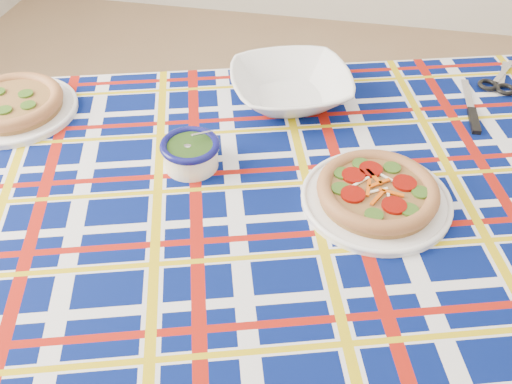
% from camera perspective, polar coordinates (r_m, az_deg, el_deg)
% --- Properties ---
extents(floor, '(4.00, 4.00, 0.00)m').
position_cam_1_polar(floor, '(1.68, 7.87, -13.73)').
color(floor, '#8C6948').
rests_on(floor, ground).
extents(dining_table, '(1.67, 1.31, 0.69)m').
position_cam_1_polar(dining_table, '(1.06, 1.65, -3.71)').
color(dining_table, brown).
rests_on(dining_table, floor).
extents(tablecloth, '(1.71, 1.34, 0.10)m').
position_cam_1_polar(tablecloth, '(1.04, 1.67, -2.84)').
color(tablecloth, '#041150').
rests_on(tablecloth, dining_table).
extents(main_focaccia_plate, '(0.34, 0.34, 0.05)m').
position_cam_1_polar(main_focaccia_plate, '(1.01, 12.06, 0.09)').
color(main_focaccia_plate, olive).
rests_on(main_focaccia_plate, tablecloth).
extents(pesto_bowl, '(0.14, 0.14, 0.07)m').
position_cam_1_polar(pesto_bowl, '(1.07, -6.57, 4.04)').
color(pesto_bowl, '#18330E').
rests_on(pesto_bowl, tablecloth).
extents(serving_bowl, '(0.33, 0.33, 0.06)m').
position_cam_1_polar(serving_bowl, '(1.25, 3.48, 10.45)').
color(serving_bowl, white).
rests_on(serving_bowl, tablecloth).
extents(second_focaccia_plate, '(0.32, 0.32, 0.05)m').
position_cam_1_polar(second_focaccia_plate, '(1.32, -23.21, 8.20)').
color(second_focaccia_plate, olive).
rests_on(second_focaccia_plate, tablecloth).
extents(table_knife, '(0.03, 0.22, 0.01)m').
position_cam_1_polar(table_knife, '(1.35, 20.45, 9.03)').
color(table_knife, silver).
rests_on(table_knife, tablecloth).
extents(kitchen_scissors, '(0.14, 0.20, 0.02)m').
position_cam_1_polar(kitchen_scissors, '(1.47, 23.51, 10.89)').
color(kitchen_scissors, silver).
rests_on(kitchen_scissors, tablecloth).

